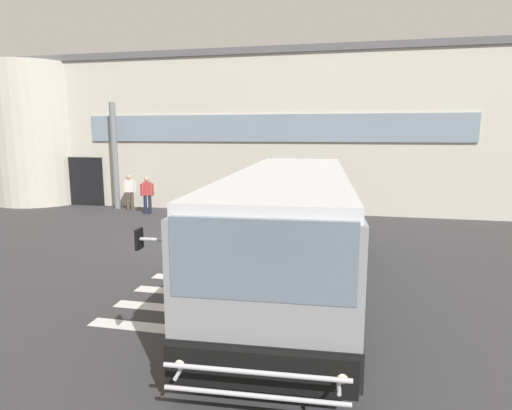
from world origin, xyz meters
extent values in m
cube|color=#353538|center=(0.00, 0.00, -0.01)|extent=(80.00, 90.00, 0.02)
cube|color=silver|center=(2.00, -6.00, 0.00)|extent=(4.40, 0.36, 0.01)
cube|color=silver|center=(2.00, -5.10, 0.00)|extent=(4.40, 0.36, 0.01)
cube|color=silver|center=(2.00, -4.20, 0.00)|extent=(4.40, 0.36, 0.01)
cube|color=silver|center=(2.00, -3.30, 0.00)|extent=(4.40, 0.36, 0.01)
cube|color=silver|center=(2.00, -2.40, 0.00)|extent=(4.40, 0.36, 0.01)
cube|color=beige|center=(0.00, 12.00, 3.50)|extent=(23.39, 12.00, 6.99)
cube|color=#56565B|center=(0.00, 12.00, 7.14)|extent=(23.59, 12.20, 0.30)
cylinder|color=beige|center=(-11.19, 6.50, 3.50)|extent=(4.40, 4.40, 6.99)
cube|color=black|center=(-8.19, 5.95, 1.20)|extent=(1.80, 0.16, 2.40)
cube|color=gray|center=(1.00, 5.96, 3.80)|extent=(17.39, 0.10, 1.20)
cylinder|color=slate|center=(-6.24, 5.40, 2.50)|extent=(0.28, 0.28, 4.99)
cube|color=gray|center=(3.22, -2.88, 1.42)|extent=(3.08, 10.17, 2.15)
cube|color=black|center=(3.22, -2.88, 0.62)|extent=(3.13, 10.21, 0.55)
cube|color=silver|center=(3.22, -2.88, 2.60)|extent=(2.97, 9.96, 0.20)
cube|color=slate|center=(3.49, -7.84, 2.02)|extent=(2.35, 0.25, 1.05)
cube|color=slate|center=(4.50, -2.51, 1.92)|extent=(0.51, 8.83, 0.95)
cube|color=slate|center=(1.91, -2.65, 1.92)|extent=(0.51, 8.83, 0.95)
cube|color=black|center=(3.49, -7.84, 2.38)|extent=(2.15, 0.22, 0.28)
cube|color=black|center=(3.49, -7.97, 0.63)|extent=(2.46, 0.33, 0.52)
sphere|color=beige|center=(4.52, -7.96, 0.65)|extent=(0.18, 0.18, 0.18)
sphere|color=beige|center=(2.47, -8.07, 0.65)|extent=(0.18, 0.18, 0.18)
cylinder|color=#B7B7BF|center=(1.98, -7.72, 2.17)|extent=(0.40, 0.07, 0.05)
cube|color=black|center=(1.78, -7.73, 2.17)|extent=(0.05, 0.20, 0.28)
cylinder|color=black|center=(4.57, -6.03, 0.50)|extent=(0.35, 1.01, 1.00)
cylinder|color=black|center=(2.22, -6.16, 0.50)|extent=(0.35, 1.01, 1.00)
cylinder|color=black|center=(4.30, -0.99, 0.50)|extent=(0.35, 1.01, 1.00)
cylinder|color=black|center=(1.95, -1.12, 0.50)|extent=(0.35, 1.01, 1.00)
cylinder|color=black|center=(4.23, 0.30, 0.50)|extent=(0.35, 1.01, 1.00)
cylinder|color=black|center=(1.88, 0.18, 0.50)|extent=(0.35, 1.01, 1.00)
cylinder|color=#B7B7BF|center=(3.51, -8.34, 0.50)|extent=(2.25, 0.18, 0.06)
cylinder|color=#B7B7BF|center=(3.51, -8.34, 0.80)|extent=(2.25, 0.18, 0.06)
cylinder|color=#B7B7BF|center=(4.48, -8.09, 0.65)|extent=(0.08, 0.50, 0.05)
cylinder|color=#B7B7BF|center=(2.53, -8.19, 0.65)|extent=(0.08, 0.50, 0.05)
cylinder|color=#4C4233|center=(-5.35, 5.21, 0.42)|extent=(0.15, 0.15, 0.85)
cylinder|color=#4C4233|center=(-5.52, 5.12, 0.42)|extent=(0.15, 0.15, 0.85)
cube|color=silver|center=(-5.44, 5.17, 1.14)|extent=(0.44, 0.37, 0.58)
sphere|color=tan|center=(-5.44, 5.17, 1.56)|extent=(0.23, 0.23, 0.23)
cylinder|color=silver|center=(-5.21, 5.28, 1.09)|extent=(0.09, 0.09, 0.55)
cylinder|color=silver|center=(-5.66, 5.05, 1.09)|extent=(0.09, 0.09, 0.55)
cylinder|color=#1E2338|center=(-4.07, 4.45, 0.42)|extent=(0.15, 0.15, 0.85)
cylinder|color=#1E2338|center=(-4.25, 4.37, 0.42)|extent=(0.15, 0.15, 0.85)
cube|color=#B23333|center=(-4.16, 4.41, 1.14)|extent=(0.44, 0.36, 0.58)
sphere|color=tan|center=(-4.16, 4.41, 1.56)|extent=(0.23, 0.23, 0.23)
cylinder|color=#B23333|center=(-3.94, 4.51, 1.09)|extent=(0.09, 0.09, 0.55)
cylinder|color=#B23333|center=(-4.39, 4.31, 1.09)|extent=(0.09, 0.09, 0.55)
cube|color=#26663F|center=(-4.23, 4.56, 1.12)|extent=(0.35, 0.29, 0.44)
cylinder|color=yellow|center=(2.98, 3.60, 0.45)|extent=(0.18, 0.18, 0.90)
camera|label=1|loc=(4.47, -12.79, 3.58)|focal=29.61mm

